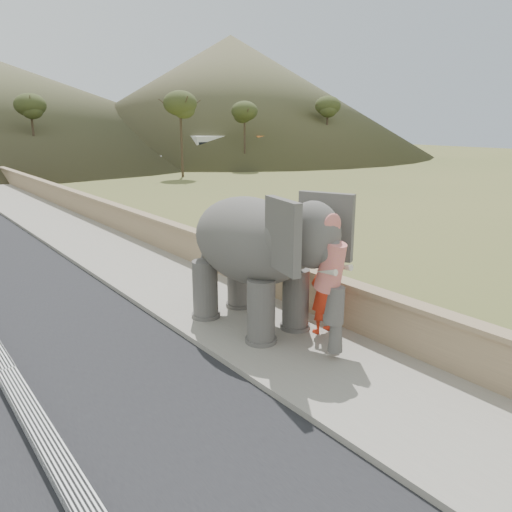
# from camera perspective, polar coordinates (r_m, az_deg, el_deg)

# --- Properties ---
(ground) EXTENTS (160.00, 160.00, 0.00)m
(ground) POSITION_cam_1_polar(r_m,az_deg,el_deg) (12.02, -2.03, -7.56)
(ground) COLOR olive
(ground) RESTS_ON ground
(walkway) EXTENTS (3.00, 120.00, 0.15)m
(walkway) POSITION_cam_1_polar(r_m,az_deg,el_deg) (20.60, -18.42, 1.62)
(walkway) COLOR #9E9687
(walkway) RESTS_ON ground
(parapet) EXTENTS (0.30, 120.00, 1.10)m
(parapet) POSITION_cam_1_polar(r_m,az_deg,el_deg) (21.08, -14.31, 3.55)
(parapet) COLOR tan
(parapet) RESTS_ON ground
(cow) EXTENTS (1.37, 0.63, 1.15)m
(cow) POSITION_cam_1_polar(r_m,az_deg,el_deg) (25.35, 7.43, 5.88)
(cow) COLOR brown
(cow) RESTS_ON ground
(distant_car) EXTENTS (4.23, 1.72, 1.44)m
(distant_car) POSITION_cam_1_polar(r_m,az_deg,el_deg) (50.78, -10.73, 10.57)
(distant_car) COLOR silver
(distant_car) RESTS_ON ground
(bus_white) EXTENTS (11.27, 4.40, 3.10)m
(bus_white) POSITION_cam_1_polar(r_m,az_deg,el_deg) (54.08, -1.67, 11.98)
(bus_white) COLOR white
(bus_white) RESTS_ON ground
(bus_orange) EXTENTS (11.24, 3.97, 3.10)m
(bus_orange) POSITION_cam_1_polar(r_m,az_deg,el_deg) (55.83, 4.56, 12.04)
(bus_orange) COLOR orange
(bus_orange) RESTS_ON ground
(hill_right) EXTENTS (56.00, 56.00, 16.00)m
(hill_right) POSITION_cam_1_polar(r_m,az_deg,el_deg) (74.39, -2.84, 17.84)
(hill_right) COLOR brown
(hill_right) RESTS_ON ground
(elephant_and_man) EXTENTS (2.53, 4.40, 3.06)m
(elephant_and_man) POSITION_cam_1_polar(r_m,az_deg,el_deg) (11.12, -0.65, -0.34)
(elephant_and_man) COLOR #635F5A
(elephant_and_man) RESTS_ON ground
(trees) EXTENTS (48.78, 43.31, 9.79)m
(trees) POSITION_cam_1_polar(r_m,az_deg,el_deg) (37.90, -27.13, 12.67)
(trees) COLOR #473828
(trees) RESTS_ON ground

